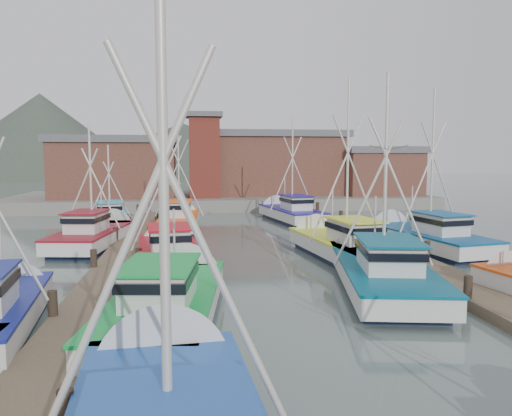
{
  "coord_description": "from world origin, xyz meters",
  "views": [
    {
      "loc": [
        -3.76,
        -17.98,
        5.4
      ],
      "look_at": [
        -0.09,
        8.55,
        2.6
      ],
      "focal_mm": 35.0,
      "sensor_mm": 36.0,
      "label": 1
    }
  ],
  "objects": [
    {
      "name": "ground",
      "position": [
        0.0,
        0.0,
        0.0
      ],
      "size": [
        260.0,
        260.0,
        0.0
      ],
      "primitive_type": "plane",
      "color": "#4C5B58",
      "rests_on": "ground"
    },
    {
      "name": "dock_left",
      "position": [
        -7.0,
        4.04,
        0.21
      ],
      "size": [
        2.3,
        46.0,
        1.5
      ],
      "color": "#4F4031",
      "rests_on": "ground"
    },
    {
      "name": "dock_right",
      "position": [
        7.0,
        4.04,
        0.21
      ],
      "size": [
        2.3,
        46.0,
        1.5
      ],
      "color": "#4F4031",
      "rests_on": "ground"
    },
    {
      "name": "quay",
      "position": [
        0.0,
        37.0,
        0.6
      ],
      "size": [
        44.0,
        16.0,
        1.2
      ],
      "primitive_type": "cube",
      "color": "slate",
      "rests_on": "ground"
    },
    {
      "name": "shed_left",
      "position": [
        -11.0,
        35.0,
        4.34
      ],
      "size": [
        12.72,
        8.48,
        6.2
      ],
      "color": "brown",
      "rests_on": "quay"
    },
    {
      "name": "shed_center",
      "position": [
        6.0,
        37.0,
        4.69
      ],
      "size": [
        14.84,
        9.54,
        6.9
      ],
      "color": "brown",
      "rests_on": "quay"
    },
    {
      "name": "shed_right",
      "position": [
        17.0,
        34.0,
        3.84
      ],
      "size": [
        8.48,
        6.36,
        5.2
      ],
      "color": "brown",
      "rests_on": "quay"
    },
    {
      "name": "lookout_tower",
      "position": [
        -2.0,
        33.0,
        5.55
      ],
      "size": [
        3.6,
        3.6,
        8.5
      ],
      "color": "#5E231A",
      "rests_on": "quay"
    },
    {
      "name": "distant_hills",
      "position": [
        -12.76,
        122.59,
        0.0
      ],
      "size": [
        175.0,
        140.0,
        42.0
      ],
      "color": "#434D40",
      "rests_on": "ground"
    },
    {
      "name": "boat_4",
      "position": [
        -4.38,
        -1.7,
        0.68
      ],
      "size": [
        4.28,
        10.05,
        10.04
      ],
      "rotation": [
        0.0,
        0.0,
        -0.13
      ],
      "color": "#0F1933",
      "rests_on": "ground"
    },
    {
      "name": "boat_5",
      "position": [
        4.13,
        1.53,
        0.68
      ],
      "size": [
        5.13,
        10.84,
        9.58
      ],
      "rotation": [
        0.0,
        0.0,
        -0.19
      ],
      "color": "#0F1933",
      "rests_on": "ground"
    },
    {
      "name": "boat_8",
      "position": [
        -4.7,
        6.01,
        0.68
      ],
      "size": [
        3.48,
        9.06,
        8.63
      ],
      "rotation": [
        0.0,
        0.0,
        0.08
      ],
      "color": "#0F1933",
      "rests_on": "ground"
    },
    {
      "name": "boat_9",
      "position": [
        4.27,
        7.37,
        0.69
      ],
      "size": [
        4.15,
        9.96,
        10.21
      ],
      "rotation": [
        0.0,
        0.0,
        0.12
      ],
      "color": "#0F1933",
      "rests_on": "ground"
    },
    {
      "name": "boat_10",
      "position": [
        -9.22,
        12.82,
        0.68
      ],
      "size": [
        4.25,
        9.67,
        8.06
      ],
      "rotation": [
        0.0,
        0.0,
        -0.15
      ],
      "color": "#0F1933",
      "rests_on": "ground"
    },
    {
      "name": "boat_11",
      "position": [
        9.81,
        9.28,
        0.69
      ],
      "size": [
        4.47,
        9.89,
        10.0
      ],
      "rotation": [
        0.0,
        0.0,
        0.16
      ],
      "color": "#0F1933",
      "rests_on": "ground"
    },
    {
      "name": "boat_12",
      "position": [
        -4.32,
        19.05,
        0.68
      ],
      "size": [
        3.54,
        8.62,
        8.88
      ],
      "rotation": [
        0.0,
        0.0,
        -0.05
      ],
      "color": "#0F1933",
      "rests_on": "ground"
    },
    {
      "name": "boat_13",
      "position": [
        4.63,
        22.54,
        0.68
      ],
      "size": [
        4.3,
        9.61,
        9.47
      ],
      "rotation": [
        0.0,
        0.0,
        0.16
      ],
      "color": "#0F1933",
      "rests_on": "ground"
    },
    {
      "name": "boat_14",
      "position": [
        -9.31,
        18.88,
        0.68
      ],
      "size": [
        3.66,
        8.44,
        6.8
      ],
      "rotation": [
        0.0,
        0.0,
        0.15
      ],
      "color": "#0F1933",
      "rests_on": "ground"
    },
    {
      "name": "gull_far",
      "position": [
        4.02,
        0.6,
        5.7
      ],
      "size": [
        1.49,
        0.65,
        0.24
      ],
      "rotation": [
        0.0,
        0.0,
        -0.6
      ],
      "color": "gray",
      "rests_on": "ground"
    }
  ]
}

